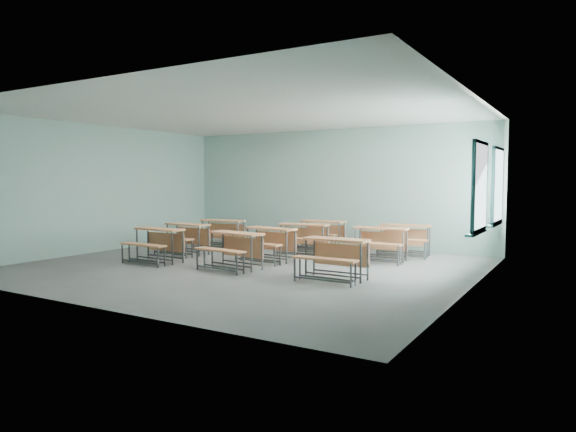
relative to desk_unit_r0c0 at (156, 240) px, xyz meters
name	(u,v)px	position (x,y,z in m)	size (l,w,h in m)	color
room	(251,190)	(2.11, 0.64, 1.10)	(9.04, 8.04, 3.24)	slate
desk_unit_r0c0	(156,240)	(0.00, 0.00, 0.00)	(1.23, 0.85, 0.75)	#C47446
desk_unit_r0c1	(233,245)	(1.97, 0.17, 0.00)	(1.29, 0.95, 0.75)	#C47446
desk_unit_r0c2	(334,252)	(4.23, 0.19, 0.00)	(1.21, 0.82, 0.75)	#C47446
desk_unit_r1c0	(184,234)	(-0.31, 1.26, 0.00)	(1.26, 0.90, 0.75)	#C47446
desk_unit_r1c1	(268,239)	(2.04, 1.39, 0.00)	(1.27, 0.91, 0.75)	#C47446
desk_unit_r2c0	(221,229)	(-0.26, 2.62, 0.00)	(1.28, 0.93, 0.75)	#C47446
desk_unit_r2c1	(303,234)	(2.21, 2.66, 0.00)	(1.29, 0.95, 0.75)	#C47446
desk_unit_r2c2	(379,239)	(4.16, 2.69, 0.00)	(1.24, 0.87, 0.75)	#C47446
desk_unit_r3c1	(321,230)	(2.15, 3.77, 0.00)	(1.20, 0.80, 0.75)	#C47446
desk_unit_r3c2	(404,235)	(4.41, 3.70, 0.00)	(1.29, 0.95, 0.75)	#C47446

